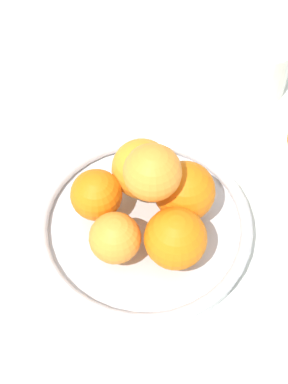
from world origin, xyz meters
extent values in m
plane|color=silver|center=(0.00, 0.00, 0.00)|extent=(4.00, 4.00, 0.00)
cylinder|color=silver|center=(0.00, 0.00, 0.01)|extent=(0.28, 0.28, 0.02)
torus|color=silver|center=(0.00, 0.00, 0.03)|extent=(0.29, 0.29, 0.02)
sphere|color=orange|center=(0.06, 0.00, 0.08)|extent=(0.08, 0.08, 0.08)
sphere|color=orange|center=(0.02, 0.05, 0.08)|extent=(0.08, 0.08, 0.08)
sphere|color=orange|center=(-0.05, 0.03, 0.08)|extent=(0.08, 0.08, 0.08)
sphere|color=orange|center=(-0.05, -0.04, 0.07)|extent=(0.07, 0.07, 0.07)
sphere|color=orange|center=(0.01, -0.06, 0.07)|extent=(0.07, 0.07, 0.07)
sphere|color=orange|center=(0.00, 0.01, 0.13)|extent=(0.07, 0.07, 0.07)
cylinder|color=silver|center=(-0.10, 0.32, 0.05)|extent=(0.07, 0.07, 0.09)
camera|label=1|loc=(0.36, -0.28, 0.76)|focal=60.00mm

